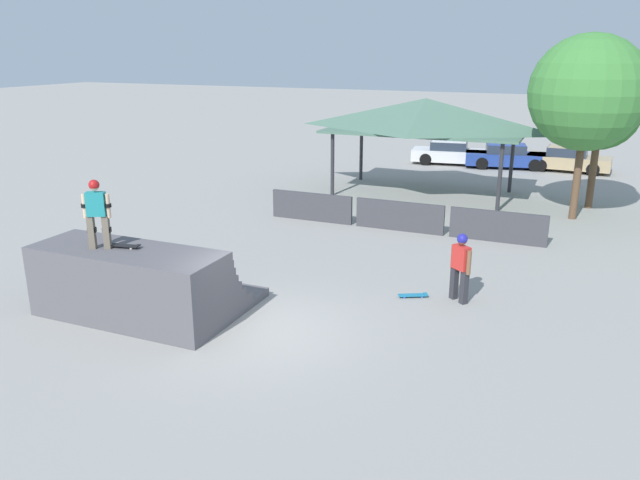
% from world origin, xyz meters
% --- Properties ---
extents(ground_plane, '(160.00, 160.00, 0.00)m').
position_xyz_m(ground_plane, '(0.00, 0.00, 0.00)').
color(ground_plane, gray).
extents(quarter_pipe_ramp, '(4.70, 3.40, 1.72)m').
position_xyz_m(quarter_pipe_ramp, '(-3.22, -0.27, 0.75)').
color(quarter_pipe_ramp, '#565459').
rests_on(quarter_pipe_ramp, ground).
extents(skater_on_deck, '(0.69, 0.43, 1.63)m').
position_xyz_m(skater_on_deck, '(-3.81, -0.73, 2.66)').
color(skater_on_deck, '#6B6051').
rests_on(skater_on_deck, quarter_pipe_ramp).
extents(skateboard_on_deck, '(0.87, 0.35, 0.09)m').
position_xyz_m(skateboard_on_deck, '(-3.34, -0.50, 1.78)').
color(skateboard_on_deck, silver).
rests_on(skateboard_on_deck, quarter_pipe_ramp).
extents(bystander_walking, '(0.62, 0.52, 1.79)m').
position_xyz_m(bystander_walking, '(3.74, 3.56, 1.05)').
color(bystander_walking, '#2D2D33').
rests_on(bystander_walking, ground).
extents(skateboard_on_ground, '(0.77, 0.52, 0.09)m').
position_xyz_m(skateboard_on_ground, '(2.64, 3.35, 0.06)').
color(skateboard_on_ground, blue).
rests_on(skateboard_on_ground, ground).
extents(barrier_fence, '(9.91, 0.12, 1.05)m').
position_xyz_m(barrier_fence, '(0.54, 9.13, 0.53)').
color(barrier_fence, '#3D3D42').
rests_on(barrier_fence, ground).
extents(pavilion_shelter, '(8.27, 4.34, 4.13)m').
position_xyz_m(pavilion_shelter, '(-0.18, 15.12, 3.40)').
color(pavilion_shelter, '#2D2D33').
rests_on(pavilion_shelter, ground).
extents(tree_beside_pavilion, '(4.14, 4.14, 6.72)m').
position_xyz_m(tree_beside_pavilion, '(6.11, 13.27, 4.64)').
color(tree_beside_pavilion, brown).
rests_on(tree_beside_pavilion, ground).
extents(tree_far_back, '(3.05, 3.05, 5.41)m').
position_xyz_m(tree_far_back, '(6.63, 15.30, 3.87)').
color(tree_far_back, brown).
rests_on(tree_far_back, ground).
extents(parked_car_white, '(4.35, 2.25, 1.27)m').
position_xyz_m(parked_car_white, '(-0.61, 22.95, 0.60)').
color(parked_car_white, silver).
rests_on(parked_car_white, ground).
extents(parked_car_blue, '(4.61, 2.50, 1.27)m').
position_xyz_m(parked_car_blue, '(2.43, 22.95, 0.60)').
color(parked_car_blue, navy).
rests_on(parked_car_blue, ground).
extents(parked_car_tan, '(4.19, 1.91, 1.27)m').
position_xyz_m(parked_car_tan, '(5.48, 23.26, 0.60)').
color(parked_car_tan, tan).
rests_on(parked_car_tan, ground).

